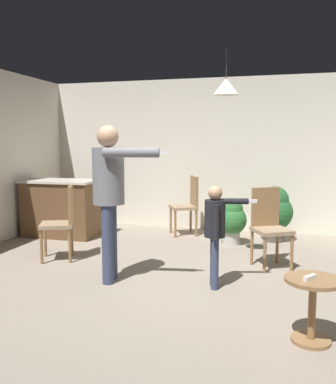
{
  "coord_description": "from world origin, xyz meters",
  "views": [
    {
      "loc": [
        1.1,
        -4.23,
        1.57
      ],
      "look_at": [
        -0.16,
        0.36,
        1.0
      ],
      "focal_mm": 38.73,
      "sensor_mm": 36.0,
      "label": 1
    }
  ],
  "objects_px": {
    "dining_chair_by_counter": "(62,219)",
    "dining_chair_near_wall": "(188,203)",
    "person_adult": "(110,186)",
    "potted_plant_by_wall": "(275,211)",
    "person_child": "(216,225)",
    "side_table_by_couch": "(312,302)",
    "spare_remote_on_table": "(310,278)",
    "kitchen_counter": "(61,208)",
    "potted_plant_corner": "(231,219)",
    "dining_chair_centre_back": "(269,224)"
  },
  "relations": [
    {
      "from": "dining_chair_by_counter",
      "to": "dining_chair_near_wall",
      "type": "relative_size",
      "value": 1.0
    },
    {
      "from": "kitchen_counter",
      "to": "person_child",
      "type": "bearing_deg",
      "value": -31.89
    },
    {
      "from": "dining_chair_near_wall",
      "to": "potted_plant_corner",
      "type": "bearing_deg",
      "value": -147.62
    },
    {
      "from": "person_child",
      "to": "dining_chair_near_wall",
      "type": "bearing_deg",
      "value": -175.38
    },
    {
      "from": "person_child",
      "to": "potted_plant_by_wall",
      "type": "bearing_deg",
      "value": 151.79
    },
    {
      "from": "dining_chair_near_wall",
      "to": "person_child",
      "type": "bearing_deg",
      "value": 172.16
    },
    {
      "from": "kitchen_counter",
      "to": "dining_chair_near_wall",
      "type": "xyz_separation_m",
      "value": [
        2.02,
        0.67,
        0.07
      ]
    },
    {
      "from": "side_table_by_couch",
      "to": "person_adult",
      "type": "relative_size",
      "value": 0.3
    },
    {
      "from": "dining_chair_near_wall",
      "to": "potted_plant_corner",
      "type": "distance_m",
      "value": 0.94
    },
    {
      "from": "person_child",
      "to": "potted_plant_corner",
      "type": "xyz_separation_m",
      "value": [
        -0.07,
        2.0,
        -0.29
      ]
    },
    {
      "from": "kitchen_counter",
      "to": "potted_plant_corner",
      "type": "xyz_separation_m",
      "value": [
        2.82,
        0.2,
        -0.08
      ]
    },
    {
      "from": "side_table_by_couch",
      "to": "potted_plant_by_wall",
      "type": "bearing_deg",
      "value": 95.88
    },
    {
      "from": "kitchen_counter",
      "to": "dining_chair_near_wall",
      "type": "height_order",
      "value": "dining_chair_near_wall"
    },
    {
      "from": "dining_chair_by_counter",
      "to": "dining_chair_centre_back",
      "type": "xyz_separation_m",
      "value": [
        2.68,
        0.42,
        0.0
      ]
    },
    {
      "from": "side_table_by_couch",
      "to": "person_child",
      "type": "relative_size",
      "value": 0.47
    },
    {
      "from": "person_adult",
      "to": "spare_remote_on_table",
      "type": "distance_m",
      "value": 2.36
    },
    {
      "from": "kitchen_counter",
      "to": "dining_chair_centre_back",
      "type": "bearing_deg",
      "value": -13.72
    },
    {
      "from": "person_adult",
      "to": "potted_plant_by_wall",
      "type": "bearing_deg",
      "value": 135.13
    },
    {
      "from": "dining_chair_by_counter",
      "to": "dining_chair_near_wall",
      "type": "bearing_deg",
      "value": -58.09
    },
    {
      "from": "dining_chair_centre_back",
      "to": "person_child",
      "type": "bearing_deg",
      "value": 31.93
    },
    {
      "from": "person_adult",
      "to": "dining_chair_centre_back",
      "type": "height_order",
      "value": "person_adult"
    },
    {
      "from": "person_adult",
      "to": "spare_remote_on_table",
      "type": "bearing_deg",
      "value": 54.95
    },
    {
      "from": "kitchen_counter",
      "to": "potted_plant_by_wall",
      "type": "bearing_deg",
      "value": 9.68
    },
    {
      "from": "spare_remote_on_table",
      "to": "kitchen_counter",
      "type": "bearing_deg",
      "value": 142.79
    },
    {
      "from": "dining_chair_near_wall",
      "to": "spare_remote_on_table",
      "type": "distance_m",
      "value": 3.96
    },
    {
      "from": "side_table_by_couch",
      "to": "potted_plant_corner",
      "type": "height_order",
      "value": "potted_plant_corner"
    },
    {
      "from": "person_child",
      "to": "dining_chair_near_wall",
      "type": "distance_m",
      "value": 2.62
    },
    {
      "from": "dining_chair_centre_back",
      "to": "potted_plant_corner",
      "type": "relative_size",
      "value": 1.38
    },
    {
      "from": "person_adult",
      "to": "spare_remote_on_table",
      "type": "height_order",
      "value": "person_adult"
    },
    {
      "from": "dining_chair_centre_back",
      "to": "spare_remote_on_table",
      "type": "xyz_separation_m",
      "value": [
        0.37,
        -2.04,
        -0.01
      ]
    },
    {
      "from": "person_child",
      "to": "side_table_by_couch",
      "type": "bearing_deg",
      "value": 27.24
    },
    {
      "from": "dining_chair_centre_back",
      "to": "potted_plant_by_wall",
      "type": "bearing_deg",
      "value": -120.9
    },
    {
      "from": "person_adult",
      "to": "spare_remote_on_table",
      "type": "xyz_separation_m",
      "value": [
        2.07,
        -0.98,
        -0.55
      ]
    },
    {
      "from": "kitchen_counter",
      "to": "side_table_by_couch",
      "type": "relative_size",
      "value": 2.42
    },
    {
      "from": "dining_chair_near_wall",
      "to": "dining_chair_centre_back",
      "type": "bearing_deg",
      "value": -164.36
    },
    {
      "from": "spare_remote_on_table",
      "to": "dining_chair_centre_back",
      "type": "bearing_deg",
      "value": 100.17
    },
    {
      "from": "dining_chair_by_counter",
      "to": "dining_chair_near_wall",
      "type": "distance_m",
      "value": 2.32
    },
    {
      "from": "dining_chair_by_counter",
      "to": "side_table_by_couch",
      "type": "bearing_deg",
      "value": -141.54
    },
    {
      "from": "side_table_by_couch",
      "to": "person_adult",
      "type": "xyz_separation_m",
      "value": [
        -2.1,
        0.93,
        0.76
      ]
    },
    {
      "from": "person_adult",
      "to": "dining_chair_near_wall",
      "type": "distance_m",
      "value": 2.64
    },
    {
      "from": "person_child",
      "to": "potted_plant_by_wall",
      "type": "relative_size",
      "value": 1.26
    },
    {
      "from": "person_adult",
      "to": "dining_chair_centre_back",
      "type": "distance_m",
      "value": 2.08
    },
    {
      "from": "dining_chair_near_wall",
      "to": "dining_chair_centre_back",
      "type": "relative_size",
      "value": 1.0
    },
    {
      "from": "kitchen_counter",
      "to": "person_adult",
      "type": "relative_size",
      "value": 0.72
    },
    {
      "from": "dining_chair_by_counter",
      "to": "potted_plant_by_wall",
      "type": "height_order",
      "value": "dining_chair_by_counter"
    },
    {
      "from": "side_table_by_couch",
      "to": "person_child",
      "type": "bearing_deg",
      "value": 131.94
    },
    {
      "from": "person_adult",
      "to": "dining_chair_by_counter",
      "type": "relative_size",
      "value": 1.76
    },
    {
      "from": "dining_chair_by_counter",
      "to": "potted_plant_by_wall",
      "type": "bearing_deg",
      "value": -80.33
    },
    {
      "from": "dining_chair_near_wall",
      "to": "dining_chair_centre_back",
      "type": "height_order",
      "value": "same"
    },
    {
      "from": "kitchen_counter",
      "to": "potted_plant_corner",
      "type": "distance_m",
      "value": 2.83
    }
  ]
}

